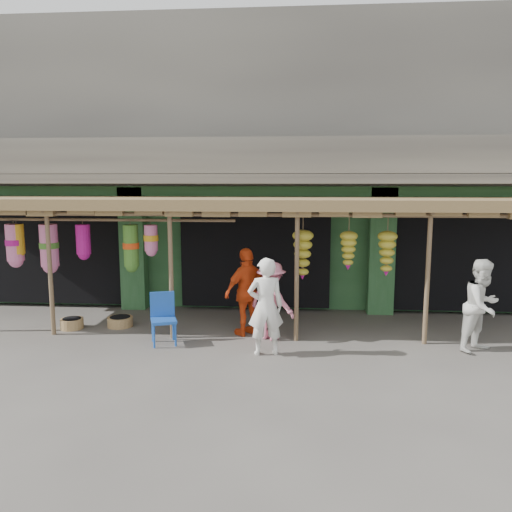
# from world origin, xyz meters

# --- Properties ---
(ground) EXTENTS (80.00, 80.00, 0.00)m
(ground) POSITION_xyz_m (0.00, 0.00, 0.00)
(ground) COLOR #514C47
(ground) RESTS_ON ground
(building) EXTENTS (16.40, 6.80, 7.00)m
(building) POSITION_xyz_m (-0.00, 4.87, 3.37)
(building) COLOR gray
(building) RESTS_ON ground
(awning) EXTENTS (14.00, 2.70, 2.79)m
(awning) POSITION_xyz_m (-0.16, 0.79, 2.56)
(awning) COLOR brown
(awning) RESTS_ON ground
(blue_chair) EXTENTS (0.61, 0.61, 0.99)m
(blue_chair) POSITION_xyz_m (-1.59, -0.53, 0.55)
(blue_chair) COLOR blue
(blue_chair) RESTS_ON ground
(basket_mid) EXTENTS (0.63, 0.63, 0.21)m
(basket_mid) POSITION_xyz_m (-2.83, 0.47, 0.10)
(basket_mid) COLOR olive
(basket_mid) RESTS_ON ground
(basket_right) EXTENTS (0.52, 0.52, 0.22)m
(basket_right) POSITION_xyz_m (-3.81, 0.23, 0.11)
(basket_right) COLOR #986B47
(basket_right) RESTS_ON ground
(person_front) EXTENTS (0.73, 0.56, 1.79)m
(person_front) POSITION_xyz_m (0.44, -1.04, 0.90)
(person_front) COLOR white
(person_front) RESTS_ON ground
(person_right) EXTENTS (1.07, 1.03, 1.73)m
(person_right) POSITION_xyz_m (4.42, -0.55, 0.87)
(person_right) COLOR silver
(person_right) RESTS_ON ground
(person_vendor) EXTENTS (1.09, 1.02, 1.81)m
(person_vendor) POSITION_xyz_m (0.00, 0.12, 0.90)
(person_vendor) COLOR #DA4314
(person_vendor) RESTS_ON ground
(person_shopper) EXTENTS (1.17, 1.04, 1.57)m
(person_shopper) POSITION_xyz_m (0.50, -0.13, 0.79)
(person_shopper) COLOR #D7728C
(person_shopper) RESTS_ON ground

